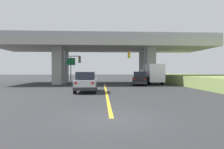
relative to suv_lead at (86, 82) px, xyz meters
The scene contains 9 objects.
ground 13.57m from the suv_lead, 81.47° to the left, with size 160.00×160.00×0.00m, color #2B2B2D.
overpass_bridge 14.30m from the suv_lead, 81.47° to the left, with size 34.92×10.74×7.76m.
lane_divider_stripe 2.25m from the suv_lead, ahead, with size 0.20×21.71×0.01m, color yellow.
suv_lead is the anchor object (origin of this frame).
suv_crossing 11.15m from the suv_lead, 49.43° to the left, with size 3.08×4.77×2.02m.
box_truck 14.66m from the suv_lead, 48.71° to the left, with size 2.33×6.48×3.16m.
traffic_signal_nearside 11.29m from the suv_lead, 50.29° to the left, with size 2.56×0.36×5.68m.
traffic_signal_farside 9.40m from the suv_lead, 109.13° to the left, with size 2.42×0.36×5.02m.
highway_sign 12.07m from the suv_lead, 106.46° to the left, with size 1.44×0.17×4.35m.
Camera 1 is at (-0.43, -8.39, 2.12)m, focal length 30.49 mm.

